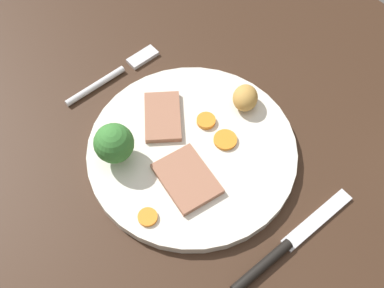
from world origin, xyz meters
TOP-DOWN VIEW (x-y plane):
  - dining_table at (0.00, 0.00)cm, footprint 120.00×84.00cm
  - dinner_plate at (3.04, 1.25)cm, footprint 26.43×26.43cm
  - meat_slice_main at (6.11, -2.11)cm, footprint 8.40×6.67cm
  - meat_slice_under at (-2.88, 1.24)cm, footprint 8.74×8.11cm
  - roast_potato_left at (2.29, 10.92)cm, footprint 4.97×5.07cm
  - carrot_coin_front at (6.97, -8.67)cm, footprint 2.31×2.31cm
  - carrot_coin_back at (1.18, 5.18)cm, footprint 2.47×2.47cm
  - carrot_coin_side at (4.90, 5.17)cm, footprint 2.97×2.97cm
  - broccoli_floret at (-1.96, -6.64)cm, footprint 4.87×4.87cm
  - fork at (-13.78, 1.22)cm, footprint 2.06×15.27cm
  - knife at (19.43, 1.03)cm, footprint 1.78×18.51cm

SIDE VIEW (x-z plane):
  - dining_table at x=0.00cm, z-range 0.00..3.60cm
  - fork at x=-13.78cm, z-range 3.54..4.44cm
  - knife at x=19.43cm, z-range 3.45..4.65cm
  - dinner_plate at x=3.04cm, z-range 3.60..5.00cm
  - carrot_coin_front at x=6.97cm, z-range 5.00..5.44cm
  - carrot_coin_side at x=4.90cm, z-range 5.00..5.46cm
  - carrot_coin_back at x=1.18cm, z-range 5.00..5.61cm
  - meat_slice_main at x=6.11cm, z-range 5.00..5.80cm
  - meat_slice_under at x=-2.88cm, z-range 5.00..5.80cm
  - roast_potato_left at x=2.29cm, z-range 5.00..7.92cm
  - broccoli_floret at x=-1.96cm, z-range 5.31..10.92cm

